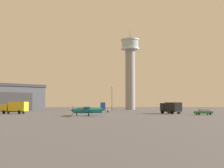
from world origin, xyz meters
name	(u,v)px	position (x,y,z in m)	size (l,w,h in m)	color
ground_plane	(115,116)	(0.00, 0.00, 0.00)	(400.00, 400.00, 0.00)	#545456
control_tower	(130,67)	(9.38, 69.16, 19.78)	(8.48, 8.48, 36.76)	gray
hangar	(3,98)	(-42.61, 51.52, 5.08)	(34.68, 34.55, 10.12)	#4C5159
airplane_teal	(88,110)	(-5.77, -1.46, 1.35)	(7.72, 9.84, 2.90)	teal
truck_box_yellow	(15,107)	(-25.60, 12.15, 1.73)	(7.00, 4.18, 3.15)	#38383D
truck_box_black	(171,107)	(15.22, 11.84, 1.70)	(4.78, 6.96, 2.98)	#38383D
car_green	(204,112)	(20.95, 3.27, 0.74)	(4.06, 2.30, 1.37)	#287A42
car_white	(103,110)	(-2.81, 26.08, 0.74)	(4.58, 2.38, 1.37)	white
light_post_east	(112,96)	(0.40, 45.09, 5.62)	(0.44, 0.44, 9.53)	#38383D
traffic_cone_near_left	(93,113)	(-5.17, 9.24, 0.30)	(0.36, 0.36, 0.61)	black
traffic_cone_near_right	(81,112)	(-8.51, 13.19, 0.34)	(0.36, 0.36, 0.68)	black
traffic_cone_mid_apron	(137,113)	(5.60, 6.59, 0.27)	(0.36, 0.36, 0.55)	black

